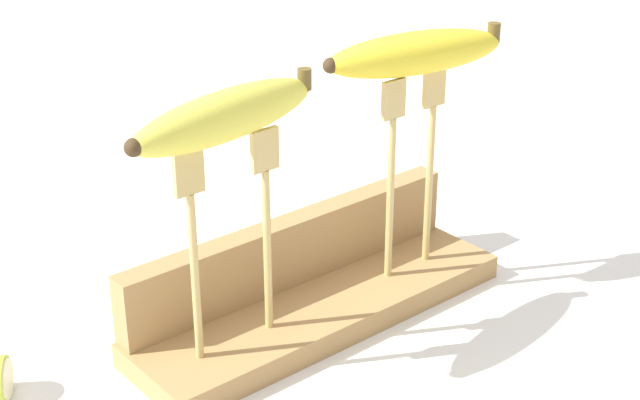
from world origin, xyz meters
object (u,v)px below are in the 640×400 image
object	(u,v)px
banana_raised_left	(226,115)
banana_raised_right	(416,53)
fork_stand_left	(231,226)
fork_stand_right	(411,157)

from	to	relation	value
banana_raised_left	banana_raised_right	bearing A→B (deg)	0.01
banana_raised_right	banana_raised_left	bearing A→B (deg)	-179.99
fork_stand_left	banana_raised_right	distance (m)	0.23
banana_raised_left	fork_stand_right	bearing A→B (deg)	0.00
fork_stand_left	banana_raised_left	distance (m)	0.10
fork_stand_left	banana_raised_left	world-z (taller)	banana_raised_left
fork_stand_left	banana_raised_right	world-z (taller)	banana_raised_right
fork_stand_right	banana_raised_left	size ratio (longest dim) A/B	1.04
banana_raised_left	banana_raised_right	distance (m)	0.21
fork_stand_right	banana_raised_left	distance (m)	0.23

